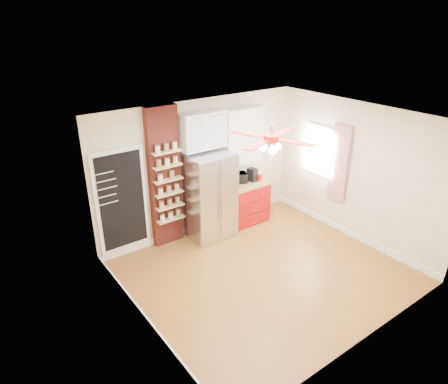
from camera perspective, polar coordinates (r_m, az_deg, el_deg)
floor at (r=7.18m, az=5.80°, el=-11.27°), size 4.50×4.50×0.00m
ceiling at (r=6.02m, az=6.89°, el=10.11°), size 4.50×4.50×0.00m
wall_back at (r=7.95m, az=-3.37°, el=3.56°), size 4.50×0.02×2.70m
wall_front at (r=5.39m, az=20.81°, el=-8.96°), size 4.50×0.02×2.70m
wall_left at (r=5.40m, az=-11.93°, el=-7.65°), size 0.02×4.00×2.70m
wall_right at (r=8.07m, az=18.29°, el=2.66°), size 0.02×4.00×2.70m
chalkboard at (r=7.31m, az=-14.41°, el=-1.25°), size 0.95×0.05×1.95m
brick_pillar at (r=7.49m, az=-8.50°, el=1.99°), size 0.60×0.16×2.70m
fridge at (r=7.82m, az=-2.12°, el=-0.55°), size 0.90×0.70×1.75m
upper_glass_cabinet at (r=7.53m, az=-3.11°, el=8.80°), size 0.90×0.35×0.70m
red_cabinet at (r=8.56m, az=3.11°, el=-1.39°), size 0.94×0.64×0.90m
upper_shelf_unit at (r=8.17m, az=2.58°, el=8.06°), size 0.90×0.30×1.15m
window at (r=8.50m, az=13.56°, el=5.75°), size 0.04×0.75×1.05m
curtain at (r=8.17m, az=16.14°, el=3.96°), size 0.06×0.40×1.55m
ceiling_fan at (r=6.10m, az=6.76°, el=7.60°), size 1.40×1.40×0.44m
toaster_oven at (r=8.32m, az=1.89°, el=2.04°), size 0.45×0.38×0.21m
coffee_maker at (r=8.41m, az=4.06°, el=2.48°), size 0.18×0.21×0.28m
canister_left at (r=8.44m, az=5.20°, el=2.05°), size 0.12×0.12×0.15m
canister_right at (r=8.54m, az=4.54°, el=2.31°), size 0.13×0.13×0.14m
pantry_jar_oats at (r=7.27m, az=-9.10°, el=2.00°), size 0.11×0.11×0.13m
pantry_jar_beans at (r=7.39m, az=-7.48°, el=2.54°), size 0.11×0.11×0.14m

